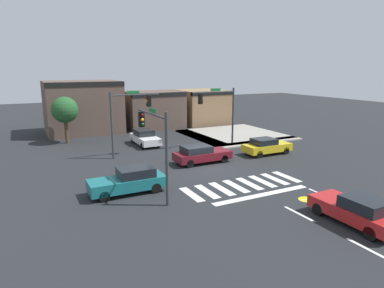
% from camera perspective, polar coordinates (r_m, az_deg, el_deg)
% --- Properties ---
extents(ground_plane, '(120.00, 120.00, 0.00)m').
position_cam_1_polar(ground_plane, '(26.16, 2.78, -3.94)').
color(ground_plane, '#232628').
extents(crosswalk_near, '(8.02, 2.59, 0.01)m').
position_cam_1_polar(crosswalk_near, '(22.56, 8.49, -6.79)').
color(crosswalk_near, silver).
rests_on(crosswalk_near, ground_plane).
extents(lane_markings, '(6.80, 18.75, 0.01)m').
position_cam_1_polar(lane_markings, '(18.66, 24.20, -12.07)').
color(lane_markings, white).
rests_on(lane_markings, ground_plane).
extents(bike_detector_marking, '(0.95, 0.95, 0.01)m').
position_cam_1_polar(bike_detector_marking, '(21.03, 18.67, -8.81)').
color(bike_detector_marking, yellow).
rests_on(bike_detector_marking, ground_plane).
extents(curb_corner_northeast, '(10.00, 10.60, 0.15)m').
position_cam_1_polar(curb_corner_northeast, '(38.28, 6.83, 1.43)').
color(curb_corner_northeast, '#9E998E').
rests_on(curb_corner_northeast, ground_plane).
extents(storefront_row, '(22.93, 6.95, 5.99)m').
position_cam_1_polar(storefront_row, '(43.08, -9.69, 6.06)').
color(storefront_row, brown).
rests_on(storefront_row, ground_plane).
extents(traffic_signal_southwest, '(0.32, 4.63, 5.22)m').
position_cam_1_polar(traffic_signal_southwest, '(19.80, -6.35, 1.43)').
color(traffic_signal_southwest, '#383A3D').
rests_on(traffic_signal_southwest, ground_plane).
extents(traffic_signal_northwest, '(4.31, 0.32, 5.60)m').
position_cam_1_polar(traffic_signal_northwest, '(29.03, -10.55, 5.37)').
color(traffic_signal_northwest, '#383A3D').
rests_on(traffic_signal_northwest, ground_plane).
extents(traffic_signal_northeast, '(4.56, 0.32, 5.60)m').
position_cam_1_polar(traffic_signal_northeast, '(32.60, 4.52, 6.34)').
color(traffic_signal_northeast, '#383A3D').
rests_on(traffic_signal_northeast, ground_plane).
extents(car_white, '(1.83, 4.49, 1.48)m').
position_cam_1_polar(car_white, '(33.91, -7.91, 1.08)').
color(car_white, white).
rests_on(car_white, ground_plane).
extents(car_teal, '(4.59, 1.73, 1.53)m').
position_cam_1_polar(car_teal, '(21.07, -10.50, -6.09)').
color(car_teal, '#196B70').
rests_on(car_teal, ground_plane).
extents(car_maroon, '(4.55, 1.88, 1.43)m').
position_cam_1_polar(car_maroon, '(27.20, 1.50, -1.69)').
color(car_maroon, maroon).
rests_on(car_maroon, ground_plane).
extents(car_red, '(1.87, 4.38, 1.47)m').
position_cam_1_polar(car_red, '(18.56, 26.00, -9.94)').
color(car_red, red).
rests_on(car_red, ground_plane).
extents(car_yellow, '(4.31, 1.83, 1.43)m').
position_cam_1_polar(car_yellow, '(30.63, 12.34, -0.36)').
color(car_yellow, gold).
rests_on(car_yellow, ground_plane).
extents(roadside_tree, '(2.60, 2.60, 4.70)m').
position_cam_1_polar(roadside_tree, '(36.19, -20.58, 5.34)').
color(roadside_tree, '#4C3823').
rests_on(roadside_tree, ground_plane).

